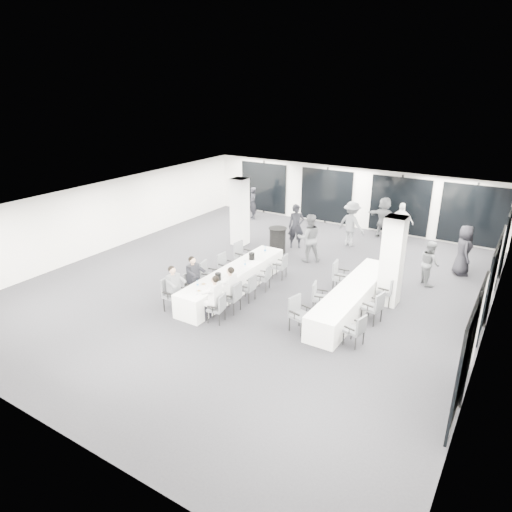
{
  "coord_description": "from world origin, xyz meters",
  "views": [
    {
      "loc": [
        7.46,
        -12.0,
        6.48
      ],
      "look_at": [
        0.11,
        -0.2,
        1.13
      ],
      "focal_mm": 32.0,
      "sensor_mm": 36.0,
      "label": 1
    }
  ],
  "objects_px": {
    "standing_guest_d": "(401,220)",
    "chair_main_left_near": "(171,292)",
    "banquet_table_main": "(234,280)",
    "chair_main_left_far": "(242,254)",
    "chair_side_left_mid": "(318,295)",
    "ice_bucket_near": "(218,277)",
    "chair_main_left_second": "(191,284)",
    "chair_main_right_fourth": "(265,276)",
    "chair_side_left_far": "(339,275)",
    "chair_main_right_far": "(281,265)",
    "chair_main_left_mid": "(207,273)",
    "chair_side_right_far": "(389,289)",
    "standing_guest_b": "(309,235)",
    "chair_main_left_fourth": "(225,265)",
    "chair_side_right_near": "(357,329)",
    "banquet_table_side": "(352,298)",
    "chair_main_right_mid": "(249,286)",
    "standing_guest_h": "(430,260)",
    "ice_bucket_far": "(252,256)",
    "cocktail_table": "(278,240)",
    "chair_main_right_near": "(218,306)",
    "standing_guest_g": "(253,201)",
    "standing_guest_a": "(296,223)",
    "standing_guest_e": "(464,247)",
    "chair_side_right_mid": "(375,306)",
    "chair_main_right_second": "(233,295)",
    "standing_guest_f": "(384,215)",
    "standing_guest_c": "(352,221)",
    "chair_side_left_near": "(298,312)"
  },
  "relations": [
    {
      "from": "standing_guest_e",
      "to": "ice_bucket_far",
      "type": "distance_m",
      "value": 7.48
    },
    {
      "from": "banquet_table_main",
      "to": "chair_main_right_near",
      "type": "distance_m",
      "value": 2.14
    },
    {
      "from": "standing_guest_d",
      "to": "ice_bucket_far",
      "type": "xyz_separation_m",
      "value": [
        -3.24,
        -6.75,
        -0.1
      ]
    },
    {
      "from": "banquet_table_side",
      "to": "chair_main_right_mid",
      "type": "height_order",
      "value": "chair_main_right_mid"
    },
    {
      "from": "chair_main_left_near",
      "to": "standing_guest_h",
      "type": "bearing_deg",
      "value": 130.72
    },
    {
      "from": "chair_side_right_near",
      "to": "standing_guest_d",
      "type": "xyz_separation_m",
      "value": [
        -1.35,
        8.92,
        0.47
      ]
    },
    {
      "from": "chair_side_left_mid",
      "to": "ice_bucket_near",
      "type": "relative_size",
      "value": 4.09
    },
    {
      "from": "cocktail_table",
      "to": "chair_main_right_mid",
      "type": "height_order",
      "value": "cocktail_table"
    },
    {
      "from": "banquet_table_main",
      "to": "chair_main_right_fourth",
      "type": "bearing_deg",
      "value": 35.56
    },
    {
      "from": "chair_side_left_near",
      "to": "standing_guest_d",
      "type": "relative_size",
      "value": 0.51
    },
    {
      "from": "chair_main_left_far",
      "to": "ice_bucket_near",
      "type": "height_order",
      "value": "chair_main_left_far"
    },
    {
      "from": "chair_main_left_second",
      "to": "chair_main_left_fourth",
      "type": "height_order",
      "value": "chair_main_left_fourth"
    },
    {
      "from": "chair_main_right_far",
      "to": "standing_guest_a",
      "type": "xyz_separation_m",
      "value": [
        -1.03,
        3.11,
        0.53
      ]
    },
    {
      "from": "chair_main_right_far",
      "to": "chair_main_left_mid",
      "type": "bearing_deg",
      "value": 134.78
    },
    {
      "from": "chair_side_left_mid",
      "to": "chair_side_right_near",
      "type": "height_order",
      "value": "chair_side_left_mid"
    },
    {
      "from": "chair_main_right_mid",
      "to": "standing_guest_b",
      "type": "xyz_separation_m",
      "value": [
        0.08,
        4.09,
        0.56
      ]
    },
    {
      "from": "chair_main_left_second",
      "to": "standing_guest_g",
      "type": "height_order",
      "value": "standing_guest_g"
    },
    {
      "from": "chair_main_left_second",
      "to": "chair_side_right_near",
      "type": "relative_size",
      "value": 0.98
    },
    {
      "from": "ice_bucket_far",
      "to": "cocktail_table",
      "type": "bearing_deg",
      "value": 101.52
    },
    {
      "from": "standing_guest_a",
      "to": "standing_guest_e",
      "type": "bearing_deg",
      "value": -28.06
    },
    {
      "from": "chair_main_right_fourth",
      "to": "standing_guest_d",
      "type": "bearing_deg",
      "value": -30.42
    },
    {
      "from": "chair_main_left_second",
      "to": "chair_main_right_fourth",
      "type": "height_order",
      "value": "chair_main_right_fourth"
    },
    {
      "from": "chair_main_left_near",
      "to": "chair_main_left_mid",
      "type": "relative_size",
      "value": 1.07
    },
    {
      "from": "chair_side_left_far",
      "to": "chair_side_right_mid",
      "type": "height_order",
      "value": "chair_side_left_far"
    },
    {
      "from": "chair_side_right_near",
      "to": "standing_guest_b",
      "type": "distance_m",
      "value": 6.09
    },
    {
      "from": "chair_main_right_fourth",
      "to": "ice_bucket_near",
      "type": "relative_size",
      "value": 3.89
    },
    {
      "from": "banquet_table_main",
      "to": "chair_side_left_far",
      "type": "bearing_deg",
      "value": 31.33
    },
    {
      "from": "banquet_table_main",
      "to": "standing_guest_c",
      "type": "bearing_deg",
      "value": 75.38
    },
    {
      "from": "chair_main_right_mid",
      "to": "chair_main_right_second",
      "type": "bearing_deg",
      "value": -179.58
    },
    {
      "from": "chair_main_right_mid",
      "to": "ice_bucket_near",
      "type": "xyz_separation_m",
      "value": [
        -0.77,
        -0.56,
        0.37
      ]
    },
    {
      "from": "chair_main_right_second",
      "to": "standing_guest_f",
      "type": "bearing_deg",
      "value": -14.75
    },
    {
      "from": "chair_main_right_second",
      "to": "standing_guest_d",
      "type": "relative_size",
      "value": 0.49
    },
    {
      "from": "chair_main_left_fourth",
      "to": "chair_main_left_far",
      "type": "height_order",
      "value": "chair_main_left_far"
    },
    {
      "from": "chair_side_right_mid",
      "to": "chair_main_left_fourth",
      "type": "bearing_deg",
      "value": 98.89
    },
    {
      "from": "chair_side_right_mid",
      "to": "ice_bucket_near",
      "type": "relative_size",
      "value": 4.32
    },
    {
      "from": "chair_main_right_fourth",
      "to": "chair_side_left_far",
      "type": "distance_m",
      "value": 2.43
    },
    {
      "from": "chair_side_left_mid",
      "to": "standing_guest_b",
      "type": "height_order",
      "value": "standing_guest_b"
    },
    {
      "from": "chair_side_right_near",
      "to": "chair_side_left_near",
      "type": "bearing_deg",
      "value": 105.66
    },
    {
      "from": "standing_guest_d",
      "to": "chair_main_left_near",
      "type": "bearing_deg",
      "value": 60.64
    },
    {
      "from": "chair_side_right_far",
      "to": "standing_guest_b",
      "type": "xyz_separation_m",
      "value": [
        -3.7,
        2.08,
        0.52
      ]
    },
    {
      "from": "chair_main_right_fourth",
      "to": "chair_side_left_far",
      "type": "height_order",
      "value": "chair_side_left_far"
    },
    {
      "from": "chair_side_left_far",
      "to": "standing_guest_d",
      "type": "bearing_deg",
      "value": 169.97
    },
    {
      "from": "chair_main_left_fourth",
      "to": "chair_side_right_far",
      "type": "distance_m",
      "value": 5.53
    },
    {
      "from": "banquet_table_main",
      "to": "chair_main_left_far",
      "type": "relative_size",
      "value": 4.9
    },
    {
      "from": "chair_main_left_far",
      "to": "standing_guest_a",
      "type": "xyz_separation_m",
      "value": [
        0.63,
        3.1,
        0.45
      ]
    },
    {
      "from": "chair_side_left_far",
      "to": "standing_guest_g",
      "type": "height_order",
      "value": "standing_guest_g"
    },
    {
      "from": "chair_side_right_near",
      "to": "ice_bucket_near",
      "type": "relative_size",
      "value": 3.97
    },
    {
      "from": "banquet_table_main",
      "to": "standing_guest_g",
      "type": "height_order",
      "value": "standing_guest_g"
    },
    {
      "from": "chair_side_left_mid",
      "to": "standing_guest_b",
      "type": "distance_m",
      "value": 4.15
    },
    {
      "from": "chair_main_right_far",
      "to": "standing_guest_h",
      "type": "xyz_separation_m",
      "value": [
        4.46,
        2.22,
        0.36
      ]
    }
  ]
}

